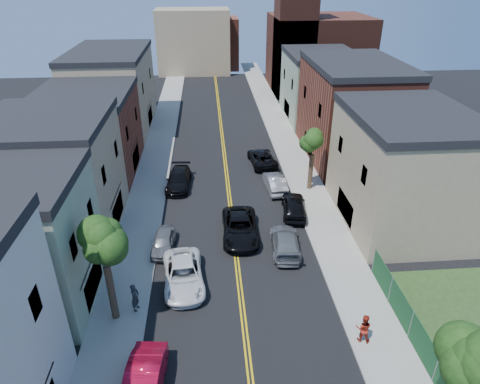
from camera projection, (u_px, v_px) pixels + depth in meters
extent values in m
cube|color=gray|center=(156.00, 153.00, 49.13)|extent=(3.20, 100.00, 0.15)
cube|color=gray|center=(290.00, 149.00, 50.23)|extent=(3.20, 100.00, 0.15)
cube|color=gray|center=(171.00, 153.00, 49.26)|extent=(0.30, 100.00, 0.15)
cube|color=gray|center=(276.00, 150.00, 50.11)|extent=(0.30, 100.00, 0.15)
cube|color=gray|center=(11.00, 248.00, 25.67)|extent=(9.00, 8.00, 8.50)
cube|color=#998466|center=(55.00, 179.00, 33.45)|extent=(9.00, 10.00, 9.00)
cube|color=brown|center=(89.00, 135.00, 43.34)|extent=(9.00, 12.00, 8.00)
cube|color=#998466|center=(113.00, 92.00, 55.27)|extent=(9.00, 16.00, 9.50)
cube|color=#998466|center=(403.00, 172.00, 34.51)|extent=(9.00, 12.00, 9.00)
cube|color=brown|center=(351.00, 113.00, 46.56)|extent=(9.00, 14.00, 10.00)
cube|color=gray|center=(319.00, 87.00, 59.20)|extent=(9.00, 12.00, 8.50)
cube|color=#4C2319|center=(318.00, 53.00, 72.65)|extent=(16.00, 14.00, 12.00)
cube|color=#4C2319|center=(295.00, 25.00, 66.42)|extent=(6.00, 6.00, 22.00)
cube|color=#998466|center=(194.00, 42.00, 83.45)|extent=(14.00, 8.00, 12.00)
cube|color=brown|center=(214.00, 43.00, 87.71)|extent=(10.00, 8.00, 10.00)
cube|color=#143F1E|center=(423.00, 345.00, 23.09)|extent=(0.04, 15.00, 1.90)
cylinder|color=#362C1B|center=(112.00, 292.00, 25.34)|extent=(0.44, 0.44, 3.96)
sphere|color=#1A360E|center=(100.00, 232.00, 23.29)|extent=(5.20, 5.20, 5.20)
sphere|color=#1A360E|center=(106.00, 219.00, 22.49)|extent=(3.90, 3.90, 3.90)
sphere|color=#1A360E|center=(94.00, 235.00, 23.96)|extent=(3.64, 3.64, 3.64)
sphere|color=#1A360E|center=(456.00, 350.00, 16.02)|extent=(4.06, 4.06, 4.06)
cylinder|color=#362C1B|center=(311.00, 172.00, 40.58)|extent=(0.44, 0.44, 3.52)
sphere|color=#1A360E|center=(314.00, 135.00, 38.81)|extent=(4.40, 4.40, 4.40)
sphere|color=#1A360E|center=(320.00, 127.00, 38.13)|extent=(3.30, 3.30, 3.30)
sphere|color=#1A360E|center=(308.00, 138.00, 39.37)|extent=(3.08, 3.08, 3.08)
imported|color=white|center=(184.00, 275.00, 28.83)|extent=(3.17, 5.95, 1.59)
imported|color=slate|center=(163.00, 242.00, 32.40)|extent=(1.88, 4.13, 1.38)
imported|color=black|center=(179.00, 180.00, 41.60)|extent=(2.58, 5.57, 1.58)
imported|color=slate|center=(285.00, 242.00, 32.33)|extent=(2.52, 5.34, 1.51)
imported|color=black|center=(294.00, 206.00, 36.99)|extent=(2.57, 5.15, 1.69)
imported|color=#97989E|center=(275.00, 183.00, 41.02)|extent=(1.96, 4.79, 1.54)
imported|color=black|center=(262.00, 158.00, 46.33)|extent=(3.10, 5.72, 1.52)
imported|color=black|center=(240.00, 228.00, 33.92)|extent=(2.93, 6.10, 1.68)
imported|color=#25262C|center=(135.00, 297.00, 26.40)|extent=(0.66, 0.82, 1.95)
imported|color=#A02618|center=(363.00, 328.00, 24.21)|extent=(1.10, 0.98, 1.87)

